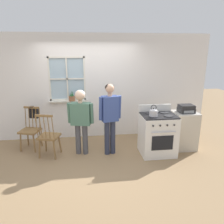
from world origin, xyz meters
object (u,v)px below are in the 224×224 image
object	(u,v)px
chair_by_window	(30,130)
stove	(158,134)
chair_near_wall	(49,137)
potted_plant	(72,97)
person_elderly_left	(81,116)
handbag	(34,112)
kettle	(153,112)
person_teen_center	(110,113)
stereo	(186,109)
side_counter	(184,130)

from	to	relation	value
chair_by_window	stove	world-z (taller)	stove
chair_by_window	chair_near_wall	bearing A→B (deg)	-26.24
chair_by_window	potted_plant	distance (m)	1.29
chair_by_window	potted_plant	size ratio (longest dim) A/B	3.84
person_elderly_left	stove	world-z (taller)	person_elderly_left
chair_by_window	stove	size ratio (longest dim) A/B	0.93
potted_plant	handbag	world-z (taller)	potted_plant
kettle	potted_plant	xyz separation A→B (m)	(-1.75, 1.30, 0.09)
person_teen_center	stereo	distance (m)	1.78
person_elderly_left	person_teen_center	bearing A→B (deg)	4.03
chair_near_wall	potted_plant	bearing A→B (deg)	-100.88
person_teen_center	side_counter	world-z (taller)	person_teen_center
chair_near_wall	person_teen_center	distance (m)	1.44
person_elderly_left	handbag	world-z (taller)	person_elderly_left
chair_near_wall	side_counter	xyz separation A→B (m)	(3.13, 0.01, -0.01)
handbag	side_counter	xyz separation A→B (m)	(3.55, -0.66, -0.38)
kettle	chair_by_window	bearing A→B (deg)	164.28
chair_near_wall	stove	size ratio (longest dim) A/B	0.93
person_elderly_left	stereo	world-z (taller)	person_elderly_left
chair_by_window	potted_plant	xyz separation A→B (m)	(0.98, 0.54, 0.66)
stove	kettle	xyz separation A→B (m)	(-0.17, -0.13, 0.55)
person_elderly_left	person_teen_center	distance (m)	0.64
stove	kettle	distance (m)	0.59
person_teen_center	stereo	bearing A→B (deg)	-10.38
chair_near_wall	person_elderly_left	world-z (taller)	person_elderly_left
potted_plant	stereo	distance (m)	2.82
stove	chair_near_wall	bearing A→B (deg)	175.62
kettle	handbag	xyz separation A→B (m)	(-2.66, 0.99, -0.19)
chair_near_wall	kettle	distance (m)	2.34
person_teen_center	kettle	size ratio (longest dim) A/B	6.50
person_elderly_left	potted_plant	distance (m)	1.01
person_elderly_left	potted_plant	xyz separation A→B (m)	(-0.22, 0.96, 0.21)
kettle	stereo	world-z (taller)	kettle
stereo	chair_by_window	bearing A→B (deg)	172.75
person_elderly_left	side_counter	xyz separation A→B (m)	(2.41, -0.01, -0.46)
stove	side_counter	bearing A→B (deg)	15.57
person_elderly_left	stove	xyz separation A→B (m)	(1.70, -0.21, -0.43)
person_teen_center	kettle	distance (m)	0.94
person_elderly_left	person_teen_center	xyz separation A→B (m)	(0.63, -0.09, 0.06)
potted_plant	stove	bearing A→B (deg)	-31.39
chair_by_window	stereo	xyz separation A→B (m)	(3.61, -0.46, 0.53)
person_teen_center	potted_plant	size ratio (longest dim) A/B	6.13
chair_near_wall	side_counter	size ratio (longest dim) A/B	1.12
chair_near_wall	stereo	size ratio (longest dim) A/B	2.96
person_elderly_left	side_counter	distance (m)	2.46
chair_near_wall	potted_plant	world-z (taller)	potted_plant
chair_by_window	person_teen_center	size ratio (longest dim) A/B	0.63
person_elderly_left	handbag	bearing A→B (deg)	161.97
chair_near_wall	stove	distance (m)	2.42
kettle	stereo	size ratio (longest dim) A/B	0.73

